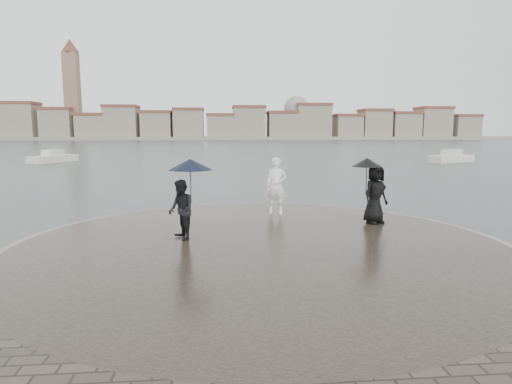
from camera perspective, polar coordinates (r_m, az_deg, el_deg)
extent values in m
plane|color=#2B3835|center=(7.42, 3.42, -16.47)|extent=(400.00, 400.00, 0.00)
cylinder|color=gray|center=(10.63, 0.63, -7.88)|extent=(12.50, 12.50, 0.32)
cylinder|color=#2D261E|center=(10.63, 0.63, -7.77)|extent=(11.90, 11.90, 0.36)
imported|color=white|center=(14.18, 2.73, 0.83)|extent=(0.78, 0.62, 1.88)
imported|color=black|center=(10.96, -9.97, -2.35)|extent=(0.83, 0.91, 1.53)
cylinder|color=black|center=(10.95, -8.70, 0.78)|extent=(0.02, 0.02, 0.90)
cone|color=black|center=(10.90, -8.76, 3.65)|extent=(1.13, 1.13, 0.28)
imported|color=black|center=(13.20, 15.60, -0.29)|extent=(1.01, 0.89, 1.75)
cylinder|color=black|center=(13.15, 14.50, 1.60)|extent=(0.02, 0.02, 0.90)
cone|color=black|center=(13.10, 14.57, 3.86)|extent=(0.91, 0.91, 0.26)
cube|color=gray|center=(169.70, -4.77, 7.16)|extent=(260.00, 20.00, 1.20)
cube|color=gray|center=(181.99, -29.03, 8.11)|extent=(13.00, 10.00, 13.00)
cube|color=brown|center=(182.25, -29.18, 10.30)|extent=(13.60, 10.60, 1.00)
cube|color=gray|center=(176.82, -24.82, 8.08)|extent=(11.00, 10.00, 11.00)
cube|color=brown|center=(177.00, -24.94, 10.02)|extent=(11.60, 10.60, 1.00)
cube|color=gray|center=(173.18, -21.03, 7.97)|extent=(10.00, 10.00, 9.00)
cube|color=brown|center=(173.29, -21.11, 9.62)|extent=(10.60, 10.60, 1.00)
cube|color=gray|center=(170.54, -17.46, 8.64)|extent=(12.00, 10.00, 12.00)
cube|color=brown|center=(170.78, -17.55, 10.82)|extent=(12.60, 10.60, 1.00)
cube|color=gray|center=(168.26, -13.07, 8.47)|extent=(11.00, 10.00, 10.00)
cube|color=brown|center=(168.42, -13.13, 10.34)|extent=(11.60, 10.60, 1.00)
cube|color=gray|center=(167.05, -8.95, 8.76)|extent=(11.00, 10.00, 11.00)
cube|color=brown|center=(167.25, -8.99, 10.81)|extent=(11.60, 10.60, 1.00)
cube|color=gray|center=(166.69, -4.78, 8.49)|extent=(10.00, 10.00, 9.00)
cube|color=brown|center=(166.80, -4.80, 10.20)|extent=(10.60, 10.60, 1.00)
cube|color=gray|center=(167.13, -0.96, 9.03)|extent=(12.00, 10.00, 12.00)
cube|color=brown|center=(167.37, -0.97, 11.25)|extent=(12.60, 10.60, 1.00)
cube|color=gray|center=(168.55, 3.50, 8.66)|extent=(11.00, 10.00, 10.00)
cube|color=brown|center=(168.71, 3.52, 10.53)|extent=(11.60, 10.60, 1.00)
cube|color=gray|center=(170.77, 7.54, 9.10)|extent=(13.00, 10.00, 13.00)
cube|color=brown|center=(171.06, 7.59, 11.45)|extent=(13.60, 10.60, 1.00)
cube|color=gray|center=(174.32, 12.07, 8.32)|extent=(10.00, 10.00, 9.00)
cube|color=brown|center=(174.43, 12.12, 9.96)|extent=(10.60, 10.60, 1.00)
cube|color=gray|center=(177.86, 15.51, 8.52)|extent=(11.00, 10.00, 11.00)
cube|color=brown|center=(178.04, 15.58, 10.45)|extent=(11.60, 10.60, 1.00)
cube|color=gray|center=(182.38, 19.07, 8.19)|extent=(11.00, 10.00, 10.00)
cube|color=brown|center=(182.52, 19.15, 9.92)|extent=(11.60, 10.60, 1.00)
cube|color=gray|center=(187.59, 22.47, 8.32)|extent=(12.00, 10.00, 12.00)
cube|color=brown|center=(187.80, 22.58, 10.30)|extent=(12.60, 10.60, 1.00)
cube|color=gray|center=(193.88, 25.89, 7.65)|extent=(10.00, 10.00, 9.00)
cube|color=brown|center=(193.98, 25.98, 9.12)|extent=(10.60, 10.60, 1.00)
cube|color=#846654|center=(177.57, -23.26, 11.56)|extent=(5.00, 5.00, 32.00)
cone|color=brown|center=(179.87, -23.60, 17.44)|extent=(6.80, 6.80, 5.00)
sphere|color=gray|center=(171.74, 5.44, 10.97)|extent=(10.00, 10.00, 10.00)
cube|color=silver|center=(48.26, 24.60, 3.94)|extent=(5.65, 3.83, 0.90)
cube|color=silver|center=(48.23, 24.64, 4.65)|extent=(2.32, 1.95, 0.90)
cube|color=silver|center=(48.25, -25.37, 3.90)|extent=(3.53, 5.70, 0.90)
cube|color=silver|center=(48.22, -25.41, 4.61)|extent=(1.86, 2.30, 0.90)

